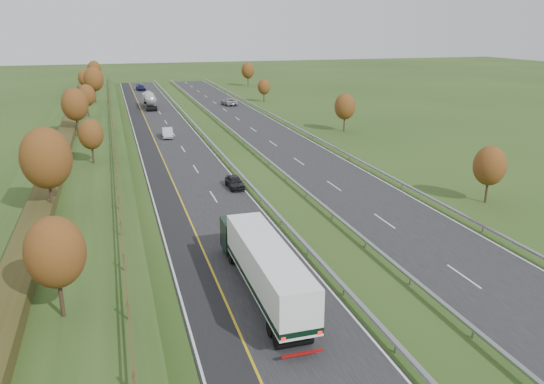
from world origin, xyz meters
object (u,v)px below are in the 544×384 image
Objects in this scene: car_small_far at (141,88)px; car_oncoming at (229,102)px; box_lorry at (263,265)px; car_dark_near at (235,182)px; road_tanker at (150,100)px; car_silver_mid at (168,133)px.

car_small_far is 40.00m from car_oncoming.
box_lorry is 125.28m from car_small_far.
car_dark_near is (3.79, 25.01, -1.60)m from box_lorry.
car_silver_mid is at bearing -89.68° from road_tanker.
box_lorry reaches higher than car_dark_near.
car_silver_mid is at bearing -96.29° from car_small_far.
car_dark_near is 65.77m from car_oncoming.
car_silver_mid and car_oncoming have the same top height.
road_tanker is at bearing 90.35° from box_lorry.
car_silver_mid is at bearing 56.69° from car_oncoming.
car_dark_near is at bearing -86.19° from road_tanker.
car_silver_mid is 69.26m from car_small_far.
car_silver_mid is 0.84× the size of car_oncoming.
car_small_far is (-0.39, 125.27, -1.53)m from box_lorry.
car_silver_mid reaches higher than car_small_far.
car_dark_near is 31.28m from car_silver_mid.
car_dark_near is (4.33, -65.08, -1.13)m from road_tanker.
car_small_far is (-0.03, 69.26, -0.02)m from car_silver_mid.
road_tanker is 2.36× the size of car_silver_mid.
car_silver_mid is at bearing 96.06° from car_dark_near.
car_oncoming is (17.83, -0.71, -1.04)m from road_tanker.
road_tanker is 2.76× the size of car_dark_near.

